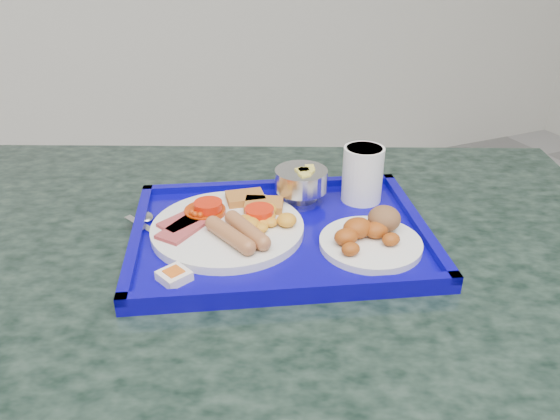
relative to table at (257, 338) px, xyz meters
name	(u,v)px	position (x,y,z in m)	size (l,w,h in m)	color
table	(257,338)	(0.00, 0.00, 0.00)	(1.52, 1.31, 0.80)	slate
tray	(280,235)	(0.04, -0.01, 0.22)	(0.56, 0.48, 0.03)	#090393
main_plate	(232,224)	(-0.03, 0.02, 0.24)	(0.25, 0.25, 0.04)	white
bread_plate	(371,236)	(0.16, -0.10, 0.24)	(0.16, 0.16, 0.05)	white
fruit_bowl	(301,181)	(0.12, 0.07, 0.26)	(0.09, 0.09, 0.07)	silver
juice_cup	(363,172)	(0.22, 0.04, 0.28)	(0.07, 0.07, 0.10)	white
spoon	(151,222)	(-0.15, 0.10, 0.23)	(0.06, 0.16, 0.01)	silver
knife	(157,234)	(-0.15, 0.06, 0.22)	(0.01, 0.17, 0.00)	silver
jam_packet	(174,276)	(-0.15, -0.08, 0.23)	(0.05, 0.05, 0.02)	white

